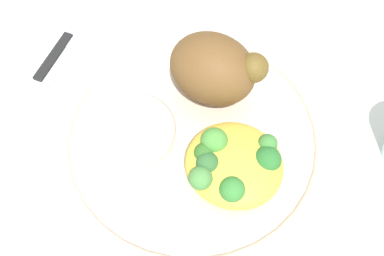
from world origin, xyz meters
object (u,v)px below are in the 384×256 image
Objects in this scene: knife at (68,34)px; fork at (62,65)px; rice_pile at (133,129)px; plate at (192,137)px; roasted_chicken at (215,69)px; mac_cheese_with_broccoli at (233,163)px.

fork is at bearing -61.56° from knife.
plate is at bearing 37.09° from rice_pile.
knife is at bearing 151.13° from rice_pile.
fork is at bearing 176.63° from plate.
roasted_chicken is (-0.01, 0.06, 0.05)m from plate.
rice_pile reaches higher than fork.
knife is at bearing 165.05° from mac_cheese_with_broccoli.
rice_pile is 0.89× the size of mac_cheese_with_broccoli.
roasted_chicken is 0.11m from rice_pile.
fork is (-0.25, 0.03, -0.04)m from mac_cheese_with_broccoli.
fork is 0.75× the size of knife.
roasted_chicken is 0.20m from fork.
knife is at bearing -178.05° from roasted_chicken.
fork is (-0.15, 0.05, -0.04)m from rice_pile.
plate is 2.87× the size of mac_cheese_with_broccoli.
roasted_chicken is 1.05× the size of mac_cheese_with_broccoli.
mac_cheese_with_broccoli is 0.29m from knife.
roasted_chicken is 0.57× the size of knife.
mac_cheese_with_broccoli reaches higher than knife.
mac_cheese_with_broccoli is at bearing -14.95° from knife.
plate reaches higher than fork.
plate reaches higher than knife.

